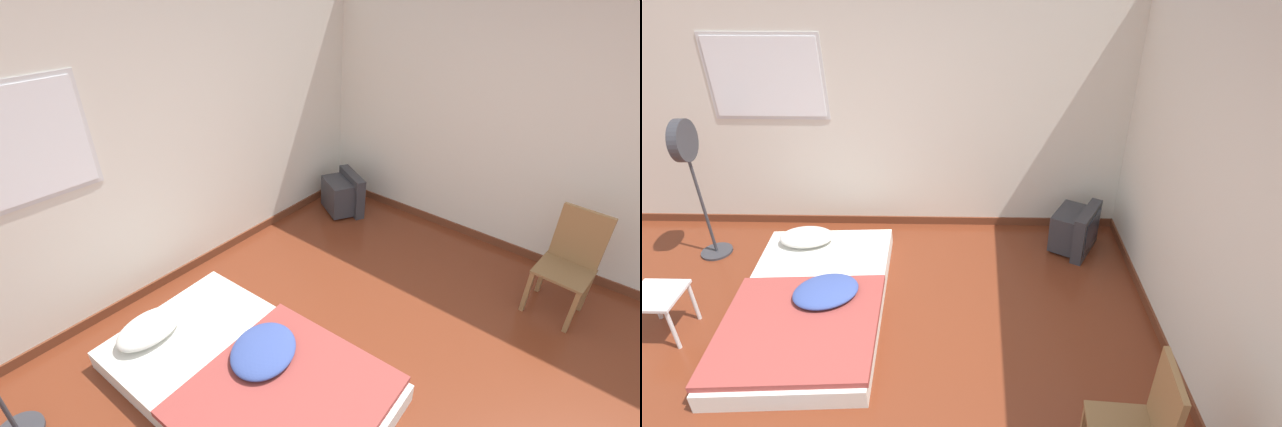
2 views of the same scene
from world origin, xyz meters
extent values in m
cube|color=silver|center=(0.00, 2.56, 1.30)|extent=(7.30, 0.06, 2.60)
cube|color=brown|center=(0.00, 2.52, 0.04)|extent=(7.30, 0.02, 0.09)
cube|color=silver|center=(2.48, 0.00, 1.30)|extent=(0.06, 7.46, 2.60)
cube|color=brown|center=(2.44, 0.00, 0.04)|extent=(0.02, 7.46, 0.09)
cube|color=silver|center=(-0.47, 1.09, 0.08)|extent=(1.32, 2.13, 0.16)
ellipsoid|color=silver|center=(-0.72, 1.88, 0.23)|extent=(0.54, 0.37, 0.14)
cube|color=#993D38|center=(-0.44, 0.69, 0.18)|extent=(1.30, 1.26, 0.05)
ellipsoid|color=#384C93|center=(-0.31, 1.04, 0.25)|extent=(0.67, 0.61, 0.11)
cube|color=#333338|center=(1.89, 2.11, 0.22)|extent=(0.44, 0.51, 0.39)
cube|color=#333338|center=(2.05, 2.02, 0.24)|extent=(0.35, 0.52, 0.49)
cube|color=#283342|center=(2.10, 2.00, 0.26)|extent=(0.22, 0.38, 0.35)
cube|color=olive|center=(1.59, -0.54, 0.21)|extent=(0.04, 0.04, 0.42)
cube|color=olive|center=(1.62, -0.18, 0.21)|extent=(0.04, 0.04, 0.42)
cube|color=olive|center=(1.95, -0.57, 0.21)|extent=(0.04, 0.04, 0.42)
cube|color=olive|center=(1.98, -0.21, 0.21)|extent=(0.04, 0.04, 0.42)
cube|color=brown|center=(1.78, -0.37, 0.43)|extent=(0.43, 0.43, 0.02)
cube|color=olive|center=(1.96, -0.39, 0.69)|extent=(0.06, 0.39, 0.50)
camera|label=1|loc=(-1.67, -0.65, 2.67)|focal=24.00mm
camera|label=2|loc=(0.90, -2.17, 2.96)|focal=28.00mm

